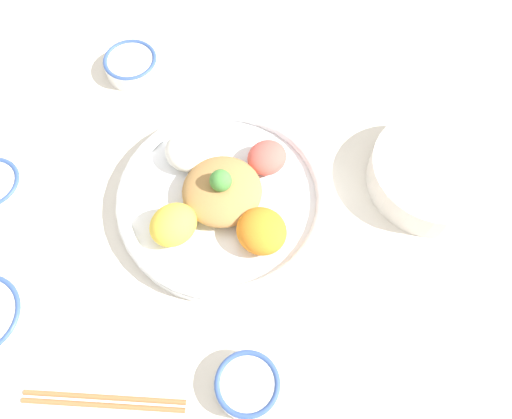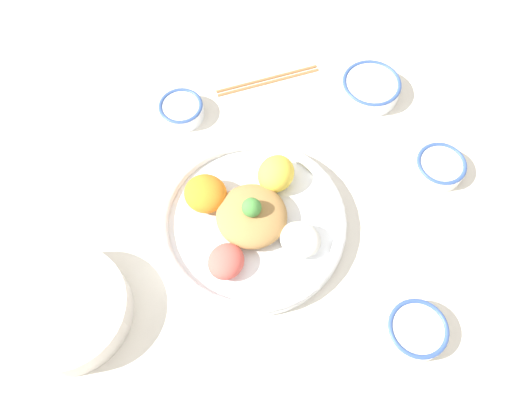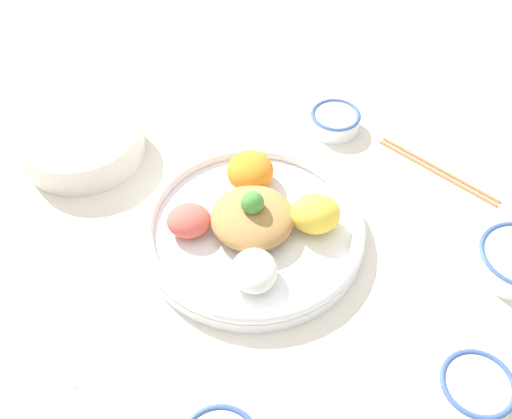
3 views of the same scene
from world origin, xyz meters
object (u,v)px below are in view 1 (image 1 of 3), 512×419
at_px(salad_platter, 223,197).
at_px(chopsticks_pair_near, 103,401).
at_px(sauce_bowl_dark, 247,385).
at_px(serving_spoon_main, 243,51).
at_px(rice_bowl_blue, 131,64).
at_px(side_serving_bowl, 434,172).

relative_size(salad_platter, chopsticks_pair_near, 1.52).
xyz_separation_m(sauce_bowl_dark, serving_spoon_main, (-0.09, -0.59, -0.02)).
distance_m(salad_platter, chopsticks_pair_near, 0.33).
distance_m(chopsticks_pair_near, serving_spoon_main, 0.64).
bearing_deg(chopsticks_pair_near, salad_platter, -113.71).
xyz_separation_m(rice_bowl_blue, sauce_bowl_dark, (-0.12, 0.57, -0.00)).
xyz_separation_m(sauce_bowl_dark, chopsticks_pair_near, (0.19, -0.01, -0.02)).
height_order(sauce_bowl_dark, serving_spoon_main, sauce_bowl_dark).
xyz_separation_m(rice_bowl_blue, serving_spoon_main, (-0.20, -0.01, -0.02)).
xyz_separation_m(side_serving_bowl, chopsticks_pair_near, (0.53, 0.25, -0.03)).
height_order(rice_bowl_blue, sauce_bowl_dark, same).
height_order(sauce_bowl_dark, chopsticks_pair_near, sauce_bowl_dark).
bearing_deg(side_serving_bowl, serving_spoon_main, -52.44).
bearing_deg(sauce_bowl_dark, chopsticks_pair_near, -4.27).
height_order(rice_bowl_blue, side_serving_bowl, side_serving_bowl).
bearing_deg(chopsticks_pair_near, rice_bowl_blue, -84.38).
bearing_deg(rice_bowl_blue, sauce_bowl_dark, 101.38).
distance_m(rice_bowl_blue, serving_spoon_main, 0.21).
bearing_deg(salad_platter, side_serving_bowl, 177.10).
distance_m(salad_platter, serving_spoon_main, 0.32).
relative_size(rice_bowl_blue, sauce_bowl_dark, 1.10).
bearing_deg(serving_spoon_main, salad_platter, -95.36).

